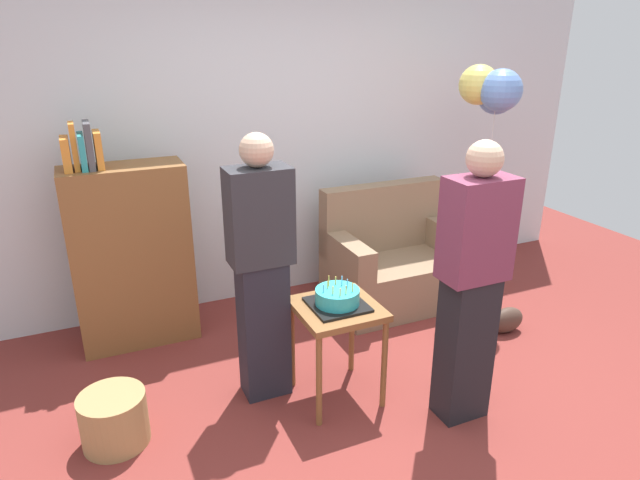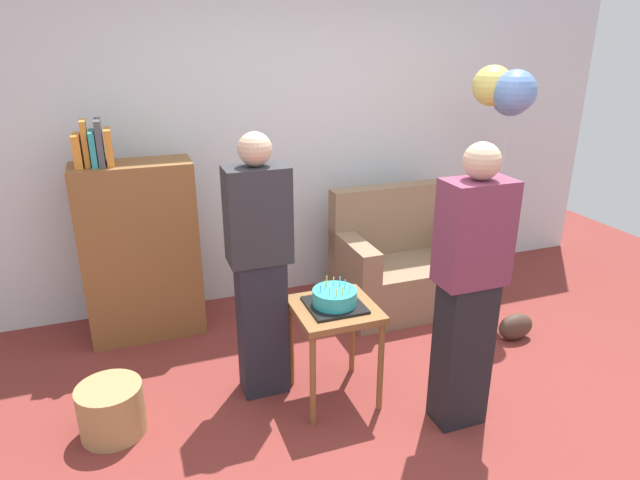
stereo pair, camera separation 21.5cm
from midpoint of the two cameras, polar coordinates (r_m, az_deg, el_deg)
ground_plane at (r=3.37m, az=9.65°, el=-18.84°), size 8.00×8.00×0.00m
wall_back at (r=4.55m, az=-2.14°, el=10.85°), size 6.00×0.10×2.70m
couch at (r=4.59m, az=9.95°, el=-2.56°), size 1.10×0.70×0.96m
bookshelf at (r=4.11m, az=-16.73°, el=-0.93°), size 0.80×0.36×1.60m
side_table at (r=3.30m, az=3.39°, el=-8.38°), size 0.48×0.48×0.62m
birthday_cake at (r=3.23m, az=3.44°, el=-6.10°), size 0.32×0.32×0.17m
person_blowing_candles at (r=3.24m, az=-4.36°, el=-2.94°), size 0.36×0.22×1.63m
person_holding_cake at (r=3.09m, az=17.06°, el=-5.01°), size 0.36×0.22×1.63m
wicker_basket at (r=3.39m, az=-19.03°, el=-16.32°), size 0.36×0.36×0.30m
handbag at (r=4.38m, az=20.93°, el=-8.40°), size 0.28×0.14×0.20m
balloon_bunch at (r=4.47m, az=20.11°, el=14.25°), size 0.46×0.47×1.91m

